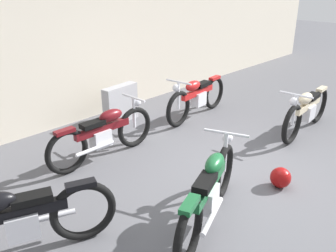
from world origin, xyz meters
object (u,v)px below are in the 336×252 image
(motorcycle_red, at_px, (197,97))
(motorcycle_maroon, at_px, (104,134))
(helmet, at_px, (281,178))
(stone_marker, at_px, (121,104))
(motorcycle_black, at_px, (15,222))
(motorcycle_cream, at_px, (307,110))
(motorcycle_green, at_px, (210,191))

(motorcycle_red, xyz_separation_m, motorcycle_maroon, (-2.42, -0.11, -0.01))
(helmet, xyz_separation_m, motorcycle_maroon, (-1.15, 2.43, 0.29))
(stone_marker, relative_size, motorcycle_black, 0.41)
(motorcycle_black, bearing_deg, helmet, 178.94)
(helmet, bearing_deg, stone_marker, 89.28)
(motorcycle_cream, bearing_deg, motorcycle_black, -11.21)
(motorcycle_red, distance_m, motorcycle_maroon, 2.42)
(motorcycle_green, height_order, motorcycle_maroon, motorcycle_green)
(motorcycle_green, xyz_separation_m, motorcycle_maroon, (0.16, 2.19, -0.01))
(stone_marker, relative_size, motorcycle_green, 0.41)
(motorcycle_red, distance_m, motorcycle_cream, 2.10)
(helmet, distance_m, motorcycle_black, 3.37)
(stone_marker, distance_m, motorcycle_maroon, 1.59)
(motorcycle_red, xyz_separation_m, motorcycle_green, (-2.58, -2.30, 0.00))
(helmet, distance_m, motorcycle_cream, 2.14)
(stone_marker, xyz_separation_m, motorcycle_maroon, (-1.19, -1.05, 0.06))
(helmet, relative_size, motorcycle_green, 0.15)
(motorcycle_green, height_order, motorcycle_black, motorcycle_black)
(stone_marker, xyz_separation_m, motorcycle_cream, (2.00, -2.90, 0.07))
(motorcycle_green, bearing_deg, helmet, -30.65)
(motorcycle_red, relative_size, motorcycle_green, 1.04)
(helmet, distance_m, motorcycle_maroon, 2.70)
(motorcycle_maroon, relative_size, motorcycle_black, 1.03)
(stone_marker, distance_m, motorcycle_green, 3.51)
(motorcycle_maroon, bearing_deg, motorcycle_red, 3.43)
(motorcycle_cream, height_order, motorcycle_maroon, motorcycle_cream)
(motorcycle_black, bearing_deg, stone_marker, -123.48)
(helmet, bearing_deg, motorcycle_green, 169.80)
(motorcycle_red, bearing_deg, motorcycle_green, 35.95)
(motorcycle_cream, xyz_separation_m, motorcycle_black, (-5.13, 0.72, 0.00))
(stone_marker, height_order, motorcycle_black, motorcycle_black)
(stone_marker, relative_size, motorcycle_red, 0.39)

